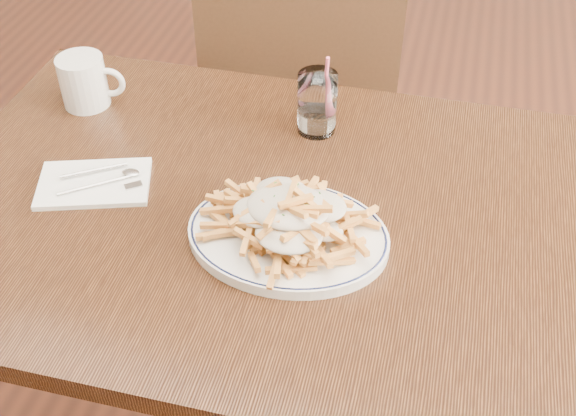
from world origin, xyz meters
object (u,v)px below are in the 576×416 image
(table, at_px, (276,241))
(chair_far, at_px, (300,67))
(fries_plate, at_px, (288,236))
(loaded_fries, at_px, (288,213))
(coffee_mug, at_px, (85,82))
(water_glass, at_px, (317,106))

(table, distance_m, chair_far, 0.74)
(fries_plate, relative_size, loaded_fries, 1.35)
(loaded_fries, bearing_deg, chair_far, 101.56)
(fries_plate, height_order, coffee_mug, coffee_mug)
(water_glass, xyz_separation_m, coffee_mug, (-0.46, -0.02, -0.00))
(loaded_fries, bearing_deg, table, 118.64)
(loaded_fries, bearing_deg, coffee_mug, 149.13)
(water_glass, distance_m, coffee_mug, 0.46)
(water_glass, bearing_deg, table, -94.81)
(coffee_mug, bearing_deg, table, -25.88)
(fries_plate, distance_m, loaded_fries, 0.05)
(coffee_mug, bearing_deg, fries_plate, -30.87)
(water_glass, height_order, coffee_mug, water_glass)
(fries_plate, bearing_deg, coffee_mug, 149.13)
(chair_far, height_order, loaded_fries, chair_far)
(coffee_mug, bearing_deg, loaded_fries, -30.87)
(fries_plate, distance_m, coffee_mug, 0.56)
(loaded_fries, distance_m, coffee_mug, 0.56)
(fries_plate, relative_size, coffee_mug, 2.54)
(chair_far, bearing_deg, loaded_fries, -78.44)
(chair_far, bearing_deg, table, -80.37)
(water_glass, bearing_deg, coffee_mug, -177.24)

